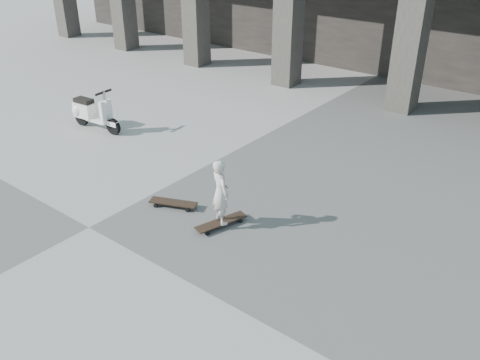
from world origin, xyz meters
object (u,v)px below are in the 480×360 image
Objects in this scene: longboard at (221,222)px; scooter at (89,112)px; skateboard_spare at (173,203)px; child at (221,192)px.

scooter reaches higher than longboard.
scooter is (-5.24, 1.37, 0.32)m from longboard.
scooter reaches higher than skateboard_spare.
longboard is 0.57m from child.
longboard is at bearing -20.72° from skateboard_spare.
longboard is 1.05m from skateboard_spare.
skateboard_spare is 4.43m from scooter.
skateboard_spare reaches higher than longboard.
longboard is at bearing -19.92° from scooter.
child is at bearing -20.72° from skateboard_spare.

